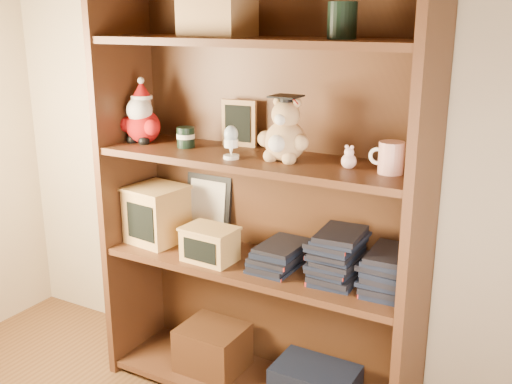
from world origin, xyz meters
TOP-DOWN VIEW (x-y plane):
  - bookcase at (-0.15, 1.36)m, footprint 1.20×0.35m
  - shelf_lower at (-0.15, 1.30)m, footprint 1.14×0.33m
  - shelf_upper at (-0.15, 1.30)m, footprint 1.14×0.33m
  - santa_plush at (-0.65, 1.30)m, footprint 0.18×0.13m
  - teachers_tin at (-0.45, 1.31)m, footprint 0.07×0.07m
  - chalkboard_plaque at (-0.29, 1.42)m, footprint 0.14×0.08m
  - egg_cup at (-0.20, 1.23)m, footprint 0.05×0.05m
  - grad_teddy_bear at (-0.04, 1.30)m, footprint 0.18×0.16m
  - pink_figurine at (0.19, 1.30)m, footprint 0.05×0.05m
  - teacher_mug at (0.33, 1.30)m, footprint 0.11×0.08m
  - certificate_frame at (-0.45, 1.44)m, footprint 0.21×0.05m
  - treats_box at (-0.60, 1.30)m, footprint 0.23×0.23m
  - pencils_box at (-0.31, 1.24)m, footprint 0.20×0.15m
  - book_stack_left at (-0.06, 1.30)m, footprint 0.14×0.20m
  - book_stack_mid at (0.17, 1.30)m, footprint 0.14×0.20m
  - book_stack_right at (0.34, 1.30)m, footprint 0.14×0.20m

SIDE VIEW (x-z plane):
  - shelf_lower at x=-0.15m, z-range 0.53..0.55m
  - book_stack_left at x=-0.06m, z-range 0.55..0.65m
  - book_stack_right at x=0.34m, z-range 0.55..0.68m
  - pencils_box at x=-0.31m, z-range 0.55..0.68m
  - book_stack_mid at x=0.17m, z-range 0.55..0.74m
  - treats_box at x=-0.60m, z-range 0.55..0.78m
  - certificate_frame at x=-0.45m, z-range 0.55..0.81m
  - bookcase at x=-0.15m, z-range -0.02..1.58m
  - shelf_upper at x=-0.15m, z-range 0.93..0.95m
  - pink_figurine at x=0.19m, z-range 0.94..1.02m
  - teachers_tin at x=-0.45m, z-range 0.95..1.03m
  - teacher_mug at x=0.33m, z-range 0.95..1.05m
  - egg_cup at x=-0.20m, z-range 0.95..1.07m
  - chalkboard_plaque at x=-0.29m, z-range 0.95..1.12m
  - grad_teddy_bear at x=-0.04m, z-range 0.92..1.15m
  - santa_plush at x=-0.65m, z-range 0.91..1.17m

